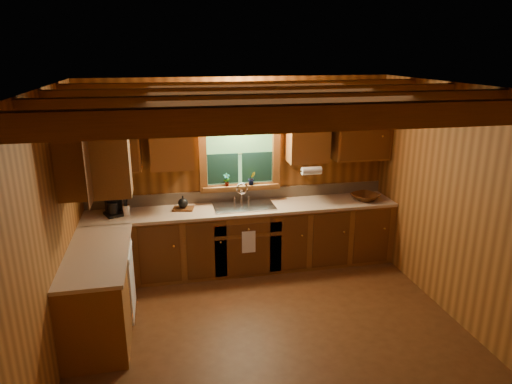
{
  "coord_description": "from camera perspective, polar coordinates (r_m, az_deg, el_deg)",
  "views": [
    {
      "loc": [
        -1.05,
        -4.18,
        2.93
      ],
      "look_at": [
        0.0,
        0.8,
        1.35
      ],
      "focal_mm": 32.15,
      "sensor_mm": 36.0,
      "label": 1
    }
  ],
  "objects": [
    {
      "name": "wicker_basket",
      "position": [
        6.64,
        13.44,
        -0.61
      ],
      "size": [
        0.49,
        0.49,
        0.09
      ],
      "primitive_type": "imported",
      "rotation": [
        0.0,
        0.0,
        0.41
      ],
      "color": "#48230C",
      "rests_on": "countertop"
    },
    {
      "name": "room",
      "position": [
        4.61,
        2.05,
        -3.49
      ],
      "size": [
        4.2,
        4.2,
        4.2
      ],
      "color": "#4E2B12",
      "rests_on": "ground"
    },
    {
      "name": "potted_plant_left",
      "position": [
        6.28,
        -3.67,
        1.53
      ],
      "size": [
        0.1,
        0.07,
        0.18
      ],
      "primitive_type": "imported",
      "rotation": [
        0.0,
        0.0,
        0.06
      ],
      "color": "#522C11",
      "rests_on": "window_sill"
    },
    {
      "name": "window",
      "position": [
        6.29,
        -2.01,
        4.38
      ],
      "size": [
        1.12,
        0.08,
        1.0
      ],
      "color": "brown",
      "rests_on": "room"
    },
    {
      "name": "sink",
      "position": [
        6.23,
        -1.52,
        -2.2
      ],
      "size": [
        0.82,
        0.48,
        0.43
      ],
      "color": "silver",
      "rests_on": "countertop"
    },
    {
      "name": "utensil_crock",
      "position": [
        6.1,
        -15.89,
        -2.1
      ],
      "size": [
        0.11,
        0.11,
        0.31
      ],
      "rotation": [
        0.0,
        0.0,
        -0.39
      ],
      "color": "silver",
      "rests_on": "countertop"
    },
    {
      "name": "coffee_maker",
      "position": [
        6.14,
        -17.39,
        -1.18
      ],
      "size": [
        0.2,
        0.25,
        0.35
      ],
      "rotation": [
        0.0,
        0.0,
        0.42
      ],
      "color": "black",
      "rests_on": "countertop"
    },
    {
      "name": "dish_towel",
      "position": [
        6.04,
        -0.91,
        -6.24
      ],
      "size": [
        0.18,
        0.01,
        0.3
      ],
      "primitive_type": "cube",
      "color": "white",
      "rests_on": "base_cabinets"
    },
    {
      "name": "wall_sconce",
      "position": [
        6.06,
        -1.87,
        9.99
      ],
      "size": [
        0.45,
        0.21,
        0.17
      ],
      "color": "black",
      "rests_on": "room"
    },
    {
      "name": "backsplash",
      "position": [
        6.45,
        -1.98,
        -0.34
      ],
      "size": [
        4.2,
        0.02,
        0.16
      ],
      "primitive_type": "cube",
      "color": "tan",
      "rests_on": "room"
    },
    {
      "name": "countertop",
      "position": [
        5.87,
        -5.59,
        -3.28
      ],
      "size": [
        4.2,
        2.24,
        0.04
      ],
      "color": "tan",
      "rests_on": "base_cabinets"
    },
    {
      "name": "window_sill",
      "position": [
        6.35,
        -1.9,
        0.69
      ],
      "size": [
        1.06,
        0.14,
        0.04
      ],
      "primitive_type": "cube",
      "color": "brown",
      "rests_on": "room"
    },
    {
      "name": "dishwasher_panel",
      "position": [
        5.48,
        -15.21,
        -10.55
      ],
      "size": [
        0.02,
        0.6,
        0.8
      ],
      "primitive_type": "cube",
      "color": "white",
      "rests_on": "base_cabinets"
    },
    {
      "name": "paper_towel_roll",
      "position": [
        6.24,
        6.91,
        2.64
      ],
      "size": [
        0.27,
        0.11,
        0.11
      ],
      "primitive_type": "cylinder",
      "rotation": [
        0.0,
        1.57,
        0.0
      ],
      "color": "white",
      "rests_on": "upper_cabinets"
    },
    {
      "name": "ceiling_beams",
      "position": [
        4.33,
        2.23,
        11.4
      ],
      "size": [
        4.2,
        2.54,
        0.18
      ],
      "color": "brown",
      "rests_on": "room"
    },
    {
      "name": "base_cabinets",
      "position": [
        6.03,
        -5.59,
        -7.32
      ],
      "size": [
        4.2,
        2.22,
        0.86
      ],
      "color": "brown",
      "rests_on": "ground"
    },
    {
      "name": "potted_plant_right",
      "position": [
        6.33,
        -0.52,
        1.72
      ],
      "size": [
        0.12,
        0.11,
        0.19
      ],
      "primitive_type": "imported",
      "rotation": [
        0.0,
        0.0,
        0.23
      ],
      "color": "#522C11",
      "rests_on": "window_sill"
    },
    {
      "name": "upper_cabinets",
      "position": [
        5.73,
        -6.87,
        6.16
      ],
      "size": [
        4.19,
        1.77,
        0.78
      ],
      "color": "brown",
      "rests_on": "room"
    },
    {
      "name": "cutting_board",
      "position": [
        6.17,
        -9.03,
        -2.06
      ],
      "size": [
        0.3,
        0.24,
        0.02
      ],
      "primitive_type": "cube",
      "rotation": [
        0.0,
        0.0,
        -0.22
      ],
      "color": "#522C11",
      "rests_on": "countertop"
    },
    {
      "name": "teakettle",
      "position": [
        6.15,
        -9.07,
        -1.36
      ],
      "size": [
        0.13,
        0.13,
        0.17
      ],
      "rotation": [
        0.0,
        0.0,
        0.34
      ],
      "color": "black",
      "rests_on": "cutting_board"
    }
  ]
}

